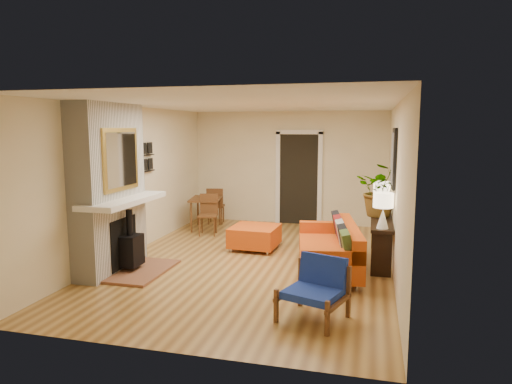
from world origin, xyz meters
TOP-DOWN VIEW (x-y plane):
  - room_shell at (0.60, 2.63)m, footprint 6.50×6.50m
  - fireplace at (-2.00, -1.00)m, footprint 1.09×1.68m
  - sofa at (1.34, -0.16)m, footprint 1.20×2.15m
  - ottoman at (-0.18, 0.79)m, footprint 0.87×0.87m
  - blue_chair at (1.31, -2.01)m, footprint 0.87×0.86m
  - dining_table at (-1.58, 2.18)m, footprint 0.87×1.61m
  - console_table at (2.07, 0.55)m, footprint 0.34×1.85m
  - lamp_near at (2.07, -0.21)m, footprint 0.30×0.30m
  - lamp_far at (2.07, 1.26)m, footprint 0.30×0.30m
  - houseplant at (2.06, 0.76)m, footprint 0.86×0.76m

SIDE VIEW (x-z plane):
  - ottoman at x=-0.18m, z-range 0.03..0.45m
  - sofa at x=1.34m, z-range -0.05..0.75m
  - blue_chair at x=1.31m, z-range 0.03..0.75m
  - dining_table at x=-1.58m, z-range 0.13..0.98m
  - console_table at x=2.07m, z-range 0.21..0.94m
  - lamp_near at x=2.07m, z-range 0.79..1.33m
  - lamp_far at x=2.07m, z-range 0.79..1.33m
  - houseplant at x=2.06m, z-range 0.73..1.64m
  - room_shell at x=0.60m, z-range -2.01..4.49m
  - fireplace at x=-2.00m, z-range -0.06..2.54m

